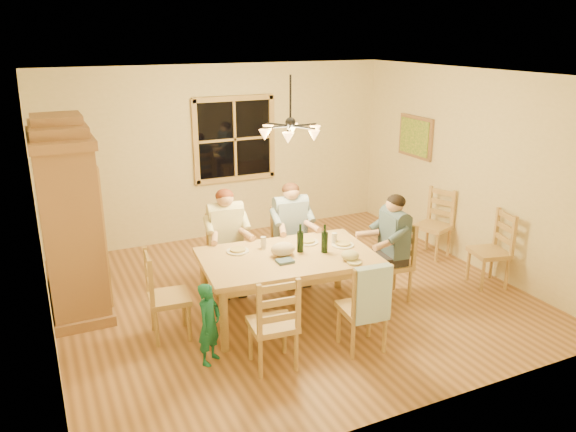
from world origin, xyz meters
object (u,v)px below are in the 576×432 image
chair_far_right (291,259)px  adult_plaid_man (291,220)px  adult_woman (226,228)px  chair_end_left (170,310)px  chair_near_right (362,321)px  chair_spare_front (488,263)px  chair_end_right (390,275)px  wine_bottle_b (325,239)px  dining_table (288,263)px  chair_spare_back (432,236)px  child (209,324)px  armoire (70,223)px  wine_bottle_a (300,238)px  chandelier (290,131)px  chair_near_left (273,338)px  chair_far_left (227,268)px  adult_slate_man (393,234)px

chair_far_right → adult_plaid_man: adult_plaid_man is taller
adult_woman → chair_end_left: bearing=46.7°
chair_near_right → chair_spare_front: bearing=20.1°
chair_end_right → wine_bottle_b: 1.11m
dining_table → chair_end_right: (1.34, -0.12, -0.36)m
chair_spare_back → adult_plaid_man: bearing=66.9°
chair_end_right → child: (-2.44, -0.42, 0.12)m
armoire → wine_bottle_a: (2.34, -1.25, -0.13)m
chandelier → chair_spare_back: size_ratio=0.78×
chair_near_left → wine_bottle_b: wine_bottle_b is taller
chandelier → adult_woman: chandelier is taller
chair_near_left → chair_spare_back: bearing=31.9°
dining_table → wine_bottle_b: wine_bottle_b is taller
chair_end_right → child: bearing=105.0°
chair_far_right → wine_bottle_a: bearing=76.6°
chair_far_left → wine_bottle_a: 1.25m
chair_end_right → adult_slate_man: size_ratio=1.13×
chair_near_left → adult_plaid_man: adult_plaid_man is taller
chair_end_right → armoire: bearing=73.3°
chandelier → chair_far_right: chandelier is taller
chair_near_right → chair_spare_back: bearing=42.1°
chair_far_left → chair_near_right: 2.07m
chair_far_left → child: chair_far_left is taller
chair_end_left → chair_spare_front: 4.07m
dining_table → child: child is taller
chair_end_right → chair_spare_front: (1.36, -0.22, 0.00)m
adult_slate_man → chair_spare_back: bearing=-51.5°
chair_spare_back → chair_far_left: bearing=66.2°
chair_far_left → adult_plaid_man: (0.86, -0.08, 0.54)m
adult_woman → wine_bottle_b: size_ratio=2.65×
chandelier → chair_spare_back: (2.45, 0.30, -1.77)m
chair_spare_front → adult_slate_man: bearing=93.8°
chair_near_left → armoire: bearing=131.9°
chair_far_right → chair_end_right: same height
dining_table → wine_bottle_b: (0.42, -0.10, 0.26)m
adult_woman → wine_bottle_b: adult_woman is taller
dining_table → wine_bottle_a: (0.17, 0.03, 0.26)m
armoire → adult_woman: size_ratio=2.63×
child → adult_plaid_man: bearing=0.6°
dining_table → wine_bottle_a: bearing=10.6°
chair_far_left → chandelier: bearing=148.5°
dining_table → chair_spare_front: 2.75m
chair_end_left → chair_spare_front: bearing=88.7°
dining_table → adult_slate_man: size_ratio=2.33×
dining_table → adult_woman: (-0.40, 0.96, 0.18)m
chair_far_left → wine_bottle_b: size_ratio=3.00×
chair_spare_front → adult_woman: bearing=80.2°
child → wine_bottle_a: bearing=-17.4°
dining_table → adult_woman: 1.05m
chair_far_right → child: bearing=47.5°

